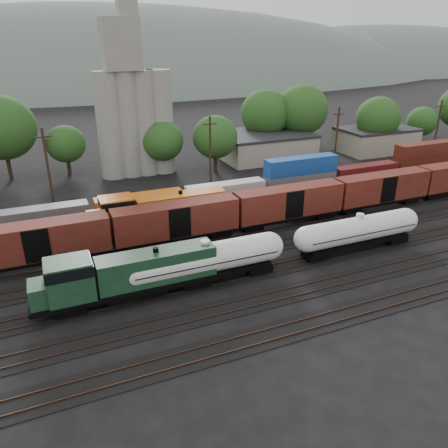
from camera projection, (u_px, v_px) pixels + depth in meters
name	position (u px, v px, depth m)	size (l,w,h in m)	color
ground	(183.00, 264.00, 48.30)	(600.00, 600.00, 0.00)	black
tracks	(182.00, 263.00, 48.28)	(180.00, 33.20, 0.20)	black
green_locomotive	(123.00, 275.00, 40.33)	(18.67, 3.29, 4.94)	black
tank_car_a	(205.00, 260.00, 43.31)	(17.31, 3.10, 4.54)	silver
tank_car_b	(358.00, 231.00, 50.10)	(16.77, 3.00, 4.39)	silver
orange_locomotive	(156.00, 210.00, 55.60)	(19.53, 3.26, 4.88)	black
boxcar_string	(337.00, 195.00, 59.95)	(184.40, 2.90, 4.20)	black
container_wall	(124.00, 205.00, 58.92)	(160.00, 2.60, 5.80)	black
grain_silo	(134.00, 111.00, 75.49)	(13.40, 5.00, 29.00)	gray
industrial_sheds	(157.00, 159.00, 79.49)	(119.38, 17.26, 5.10)	#9E937F
tree_band	(156.00, 128.00, 79.70)	(167.02, 20.28, 14.44)	black
utility_poles	(135.00, 161.00, 64.45)	(122.20, 0.36, 12.00)	black
distant_hills	(95.00, 110.00, 284.90)	(860.00, 286.00, 130.00)	#59665B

